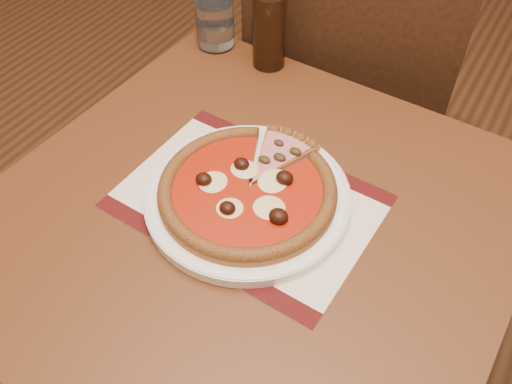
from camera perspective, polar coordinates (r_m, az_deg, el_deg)
table at (r=0.94m, az=-0.63°, el=-6.16°), size 0.83×0.83×0.75m
chair_far at (r=1.41m, az=9.71°, el=9.92°), size 0.53×0.53×0.98m
placemat at (r=0.87m, az=-0.88°, el=-0.99°), size 0.41×0.30×0.00m
plate at (r=0.87m, az=-0.89°, el=-0.56°), size 0.33×0.33×0.02m
pizza at (r=0.85m, az=-0.92°, el=0.31°), size 0.28×0.28×0.04m
ham_slice at (r=0.90m, az=2.06°, el=3.58°), size 0.11×0.15×0.02m
water_glass at (r=1.20m, az=-4.33°, el=17.25°), size 0.09×0.09×0.10m
bottle at (r=1.12m, az=1.43°, el=17.04°), size 0.07×0.07×0.22m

